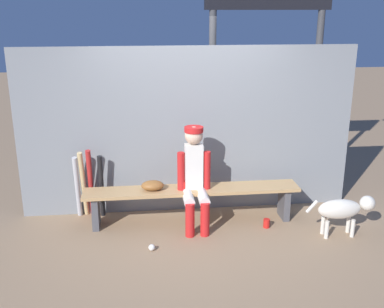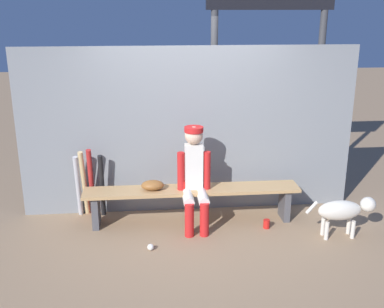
# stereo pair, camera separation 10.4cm
# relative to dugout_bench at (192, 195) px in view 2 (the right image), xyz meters

# --- Properties ---
(ground_plane) EXTENTS (30.00, 30.00, 0.00)m
(ground_plane) POSITION_rel_dugout_bench_xyz_m (0.00, 0.00, -0.36)
(ground_plane) COLOR #937556
(chainlink_fence) EXTENTS (4.34, 0.03, 2.17)m
(chainlink_fence) POSITION_rel_dugout_bench_xyz_m (0.00, 0.42, 0.72)
(chainlink_fence) COLOR gray
(chainlink_fence) RESTS_ON ground_plane
(dugout_bench) EXTENTS (2.69, 0.36, 0.46)m
(dugout_bench) POSITION_rel_dugout_bench_xyz_m (0.00, 0.00, 0.00)
(dugout_bench) COLOR tan
(dugout_bench) RESTS_ON ground_plane
(player_seated) EXTENTS (0.41, 0.55, 1.25)m
(player_seated) POSITION_rel_dugout_bench_xyz_m (0.02, -0.11, 0.31)
(player_seated) COLOR silver
(player_seated) RESTS_ON ground_plane
(baseball_glove) EXTENTS (0.28, 0.20, 0.12)m
(baseball_glove) POSITION_rel_dugout_bench_xyz_m (-0.49, 0.00, 0.16)
(baseball_glove) COLOR brown
(baseball_glove) RESTS_ON dugout_bench
(bat_aluminum_black) EXTENTS (0.07, 0.16, 0.85)m
(bat_aluminum_black) POSITION_rel_dugout_bench_xyz_m (-1.14, 0.28, 0.06)
(bat_aluminum_black) COLOR black
(bat_aluminum_black) RESTS_ON ground_plane
(bat_aluminum_red) EXTENTS (0.07, 0.24, 0.94)m
(bat_aluminum_red) POSITION_rel_dugout_bench_xyz_m (-1.27, 0.30, 0.11)
(bat_aluminum_red) COLOR #B22323
(bat_aluminum_red) RESTS_ON ground_plane
(bat_wood_natural) EXTENTS (0.09, 0.24, 0.91)m
(bat_wood_natural) POSITION_rel_dugout_bench_xyz_m (-1.36, 0.31, 0.09)
(bat_wood_natural) COLOR tan
(bat_wood_natural) RESTS_ON ground_plane
(bat_aluminum_silver) EXTENTS (0.07, 0.21, 0.85)m
(bat_aluminum_silver) POSITION_rel_dugout_bench_xyz_m (-1.44, 0.30, 0.06)
(bat_aluminum_silver) COLOR #B7B7BC
(bat_aluminum_silver) RESTS_ON ground_plane
(baseball) EXTENTS (0.07, 0.07, 0.07)m
(baseball) POSITION_rel_dugout_bench_xyz_m (-0.53, -0.68, -0.33)
(baseball) COLOR white
(baseball) RESTS_ON ground_plane
(cup_on_ground) EXTENTS (0.08, 0.08, 0.11)m
(cup_on_ground) POSITION_rel_dugout_bench_xyz_m (0.90, -0.26, -0.31)
(cup_on_ground) COLOR red
(cup_on_ground) RESTS_ON ground_plane
(cup_on_bench) EXTENTS (0.08, 0.08, 0.11)m
(cup_on_bench) POSITION_rel_dugout_bench_xyz_m (-0.10, -0.02, 0.15)
(cup_on_bench) COLOR red
(cup_on_bench) RESTS_ON dugout_bench
(scoreboard) EXTENTS (2.04, 0.27, 3.58)m
(scoreboard) POSITION_rel_dugout_bench_xyz_m (1.25, 1.14, 2.12)
(scoreboard) COLOR #3F3F42
(scoreboard) RESTS_ON ground_plane
(dog) EXTENTS (0.84, 0.20, 0.49)m
(dog) POSITION_rel_dugout_bench_xyz_m (1.75, -0.56, -0.03)
(dog) COLOR beige
(dog) RESTS_ON ground_plane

